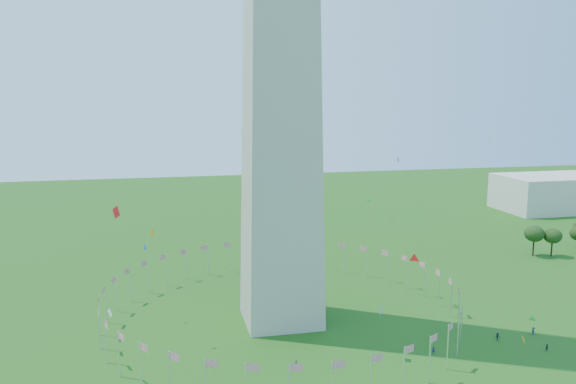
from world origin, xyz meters
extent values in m
cylinder|color=silver|center=(40.00, 50.00, 4.50)|extent=(0.24, 0.24, 9.00)
cylinder|color=silver|center=(39.39, 56.95, 4.50)|extent=(0.24, 0.24, 9.00)
cylinder|color=silver|center=(37.59, 63.68, 4.50)|extent=(0.24, 0.24, 9.00)
cylinder|color=silver|center=(34.64, 70.00, 4.50)|extent=(0.24, 0.24, 9.00)
cylinder|color=silver|center=(30.64, 75.71, 4.50)|extent=(0.24, 0.24, 9.00)
cylinder|color=silver|center=(25.71, 80.64, 4.50)|extent=(0.24, 0.24, 9.00)
cylinder|color=silver|center=(20.00, 84.64, 4.50)|extent=(0.24, 0.24, 9.00)
cylinder|color=silver|center=(13.68, 87.59, 4.50)|extent=(0.24, 0.24, 9.00)
cylinder|color=silver|center=(6.95, 89.39, 4.50)|extent=(0.24, 0.24, 9.00)
cylinder|color=silver|center=(0.00, 90.00, 4.50)|extent=(0.24, 0.24, 9.00)
cylinder|color=silver|center=(-6.95, 89.39, 4.50)|extent=(0.24, 0.24, 9.00)
cylinder|color=silver|center=(-13.68, 87.59, 4.50)|extent=(0.24, 0.24, 9.00)
cylinder|color=silver|center=(-20.00, 84.64, 4.50)|extent=(0.24, 0.24, 9.00)
cylinder|color=silver|center=(-25.71, 80.64, 4.50)|extent=(0.24, 0.24, 9.00)
cylinder|color=silver|center=(-30.64, 75.71, 4.50)|extent=(0.24, 0.24, 9.00)
cylinder|color=silver|center=(-34.64, 70.00, 4.50)|extent=(0.24, 0.24, 9.00)
cylinder|color=silver|center=(-37.59, 63.68, 4.50)|extent=(0.24, 0.24, 9.00)
cylinder|color=silver|center=(-39.39, 56.95, 4.50)|extent=(0.24, 0.24, 9.00)
cylinder|color=silver|center=(-40.00, 50.00, 4.50)|extent=(0.24, 0.24, 9.00)
cylinder|color=silver|center=(-39.39, 43.05, 4.50)|extent=(0.24, 0.24, 9.00)
cylinder|color=silver|center=(-37.59, 36.32, 4.50)|extent=(0.24, 0.24, 9.00)
cylinder|color=silver|center=(-34.64, 30.00, 4.50)|extent=(0.24, 0.24, 9.00)
cylinder|color=silver|center=(-30.64, 24.29, 4.50)|extent=(0.24, 0.24, 9.00)
cylinder|color=silver|center=(-25.71, 19.36, 4.50)|extent=(0.24, 0.24, 9.00)
cylinder|color=silver|center=(-20.00, 15.36, 4.50)|extent=(0.24, 0.24, 9.00)
cylinder|color=silver|center=(6.95, 10.61, 4.50)|extent=(0.24, 0.24, 9.00)
cylinder|color=silver|center=(13.68, 12.41, 4.50)|extent=(0.24, 0.24, 9.00)
cylinder|color=silver|center=(20.00, 15.36, 4.50)|extent=(0.24, 0.24, 9.00)
cylinder|color=silver|center=(25.71, 19.36, 4.50)|extent=(0.24, 0.24, 9.00)
cylinder|color=silver|center=(30.64, 24.29, 4.50)|extent=(0.24, 0.24, 9.00)
cylinder|color=silver|center=(34.64, 30.00, 4.50)|extent=(0.24, 0.24, 9.00)
cylinder|color=silver|center=(37.59, 36.32, 4.50)|extent=(0.24, 0.24, 9.00)
cylinder|color=silver|center=(39.39, 43.05, 4.50)|extent=(0.24, 0.24, 9.00)
cube|color=beige|center=(150.00, 150.00, 8.00)|extent=(50.00, 30.00, 16.00)
imported|color=gray|center=(-2.18, 25.74, 0.95)|extent=(1.05, 1.29, 1.90)
imported|color=#371A50|center=(26.44, 26.13, 0.75)|extent=(0.65, 0.56, 1.50)
imported|color=black|center=(49.50, 22.10, 0.79)|extent=(0.58, 0.39, 1.57)
imported|color=#21294E|center=(51.92, 29.74, 0.87)|extent=(0.71, 1.16, 1.73)
imported|color=black|center=(42.56, 28.78, 0.87)|extent=(1.29, 1.10, 1.74)
plane|color=red|center=(20.43, 23.99, 20.85)|extent=(1.75, 1.55, 2.28)
plane|color=yellow|center=(22.98, 5.51, 45.00)|extent=(1.22, 1.95, 2.28)
plane|color=red|center=(-32.37, 12.04, 34.59)|extent=(0.73, 1.77, 1.91)
plane|color=blue|center=(-30.17, 57.61, 17.16)|extent=(0.63, 1.78, 1.78)
plane|color=orange|center=(-28.16, 44.62, 23.55)|extent=(1.28, 0.14, 1.28)
plane|color=orange|center=(18.66, 30.58, 26.61)|extent=(1.74, 0.64, 1.62)
plane|color=#CC2699|center=(25.45, 44.35, 37.46)|extent=(0.25, 1.22, 1.20)
plane|color=orange|center=(30.70, 4.32, 12.18)|extent=(0.55, 1.35, 1.25)
plane|color=green|center=(44.66, 20.89, 7.83)|extent=(1.33, 1.34, 1.38)
plane|color=blue|center=(15.30, 27.14, 9.66)|extent=(1.35, 1.77, 1.96)
plane|color=white|center=(-37.88, 49.89, 5.00)|extent=(1.32, 1.71, 1.74)
plane|color=green|center=(19.16, 45.36, 28.19)|extent=(1.05, 0.64, 0.97)
ellipsoid|color=#254818|center=(91.57, 84.53, 4.97)|extent=(6.37, 6.37, 9.95)
ellipsoid|color=#254818|center=(97.05, 82.75, 4.57)|extent=(5.85, 5.85, 9.14)
camera|label=1|loc=(-25.49, -71.10, 50.91)|focal=35.00mm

